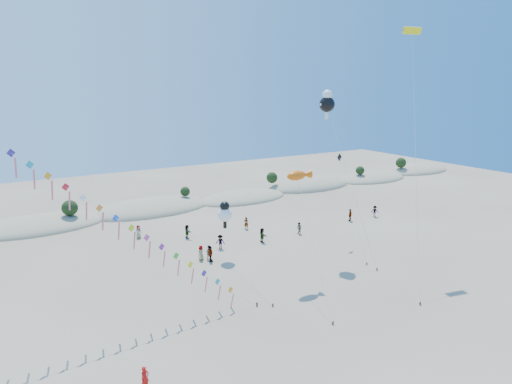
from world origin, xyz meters
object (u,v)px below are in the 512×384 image
(kite_train, at_px, (50,179))
(fish_kite, at_px, (299,176))
(parafoil_kite, at_px, (412,36))
(flyer_foreground, at_px, (145,378))

(kite_train, relative_size, fish_kite, 2.60)
(fish_kite, bearing_deg, parafoil_kite, -0.77)
(fish_kite, height_order, parafoil_kite, parafoil_kite)
(kite_train, relative_size, flyer_foreground, 17.85)
(fish_kite, relative_size, flyer_foreground, 6.86)
(flyer_foreground, bearing_deg, fish_kite, 5.70)
(kite_train, bearing_deg, parafoil_kite, -1.98)
(fish_kite, xyz_separation_m, parafoil_kite, (14.39, -0.19, 13.70))
(fish_kite, xyz_separation_m, flyer_foreground, (-18.56, -9.10, -9.66))
(kite_train, xyz_separation_m, parafoil_kite, (36.26, -1.25, 11.86))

